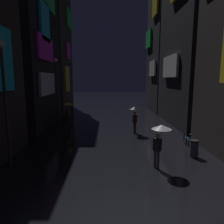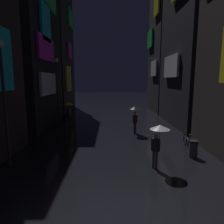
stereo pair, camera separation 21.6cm
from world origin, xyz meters
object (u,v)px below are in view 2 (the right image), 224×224
(pedestrian_midstreet_left_clear, at_px, (158,134))
(bicycle_parked_at_storefront, at_px, (187,141))
(pedestrian_foreground_right_yellow, at_px, (69,107))
(streetlamp_left_near, at_px, (4,90))
(pedestrian_far_right_black, at_px, (135,112))
(trash_bin, at_px, (193,149))
(streetlamp_left_far, at_px, (57,84))

(pedestrian_midstreet_left_clear, xyz_separation_m, bicycle_parked_at_storefront, (2.55, 2.98, -1.28))
(pedestrian_foreground_right_yellow, height_order, streetlamp_left_near, streetlamp_left_near)
(pedestrian_foreground_right_yellow, xyz_separation_m, bicycle_parked_at_storefront, (8.45, -6.01, -1.28))
(pedestrian_foreground_right_yellow, bearing_deg, pedestrian_far_right_black, -26.89)
(pedestrian_midstreet_left_clear, xyz_separation_m, pedestrian_foreground_right_yellow, (-5.90, 8.99, 0.00))
(bicycle_parked_at_storefront, bearing_deg, trash_bin, -100.71)
(pedestrian_foreground_right_yellow, distance_m, pedestrian_far_right_black, 6.26)
(bicycle_parked_at_storefront, relative_size, trash_bin, 1.95)
(pedestrian_far_right_black, relative_size, bicycle_parked_at_storefront, 1.17)
(pedestrian_far_right_black, height_order, trash_bin, pedestrian_far_right_black)
(bicycle_parked_at_storefront, height_order, streetlamp_left_near, streetlamp_left_near)
(streetlamp_left_near, distance_m, trash_bin, 9.88)
(bicycle_parked_at_storefront, distance_m, streetlamp_left_far, 12.29)
(bicycle_parked_at_storefront, bearing_deg, pedestrian_midstreet_left_clear, -130.49)
(streetlamp_left_near, height_order, trash_bin, streetlamp_left_near)
(streetlamp_left_far, bearing_deg, streetlamp_left_near, -90.00)
(pedestrian_midstreet_left_clear, height_order, streetlamp_left_far, streetlamp_left_far)
(trash_bin, bearing_deg, streetlamp_left_near, -174.00)
(pedestrian_far_right_black, relative_size, streetlamp_left_near, 0.36)
(pedestrian_midstreet_left_clear, relative_size, trash_bin, 2.28)
(pedestrian_far_right_black, distance_m, streetlamp_left_near, 9.06)
(pedestrian_foreground_right_yellow, relative_size, streetlamp_left_far, 0.35)
(bicycle_parked_at_storefront, height_order, streetlamp_left_far, streetlamp_left_far)
(bicycle_parked_at_storefront, bearing_deg, pedestrian_far_right_black, 132.02)
(pedestrian_far_right_black, bearing_deg, bicycle_parked_at_storefront, -47.98)
(pedestrian_midstreet_left_clear, distance_m, pedestrian_foreground_right_yellow, 10.75)
(pedestrian_far_right_black, xyz_separation_m, streetlamp_left_near, (-6.73, -5.73, 1.97))
(streetlamp_left_near, relative_size, streetlamp_left_far, 0.97)
(pedestrian_midstreet_left_clear, distance_m, trash_bin, 2.91)
(streetlamp_left_far, xyz_separation_m, trash_bin, (9.30, -8.48, -3.26))
(bicycle_parked_at_storefront, distance_m, streetlamp_left_near, 10.45)
(streetlamp_left_near, bearing_deg, bicycle_parked_at_storefront, 14.90)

